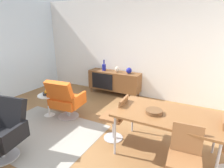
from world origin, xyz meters
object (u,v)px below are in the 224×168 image
object	(u,v)px
fruit_bowl	(47,93)
magazine_stack	(11,105)
armchair_black_shell	(2,130)
sideboard	(114,81)
dining_chair_front_right	(185,157)
side_table_round	(48,103)
wooden_bowl_on_table	(154,112)
lounge_chair_red	(65,99)
vase_cobalt	(129,71)
dining_chair_near_window	(116,116)
dining_table	(167,116)
vase_sculptural_dark	(117,69)
vase_ceramic_small	(104,67)

from	to	relation	value
fruit_bowl	magazine_stack	distance (m)	1.21
armchair_black_shell	fruit_bowl	xyz separation A→B (m)	(-0.42, 1.36, 0.10)
sideboard	dining_chair_front_right	world-z (taller)	dining_chair_front_right
armchair_black_shell	side_table_round	xyz separation A→B (m)	(-0.42, 1.35, -0.15)
wooden_bowl_on_table	lounge_chair_red	distance (m)	2.13
fruit_bowl	vase_cobalt	bearing A→B (deg)	58.10
dining_chair_near_window	lounge_chair_red	distance (m)	1.40
side_table_round	lounge_chair_red	bearing A→B (deg)	10.84
dining_table	dining_chair_near_window	bearing A→B (deg)	179.81
sideboard	lounge_chair_red	xyz separation A→B (m)	(-0.29, -1.86, 0.03)
sideboard	vase_sculptural_dark	world-z (taller)	vase_sculptural_dark
vase_sculptural_dark	wooden_bowl_on_table	bearing A→B (deg)	-52.01
sideboard	lounge_chair_red	distance (m)	1.89
magazine_stack	vase_ceramic_small	bearing A→B (deg)	55.26
side_table_round	magazine_stack	size ratio (longest dim) A/B	1.28
armchair_black_shell	magazine_stack	world-z (taller)	armchair_black_shell
vase_cobalt	side_table_round	size ratio (longest dim) A/B	0.33
wooden_bowl_on_table	dining_chair_front_right	world-z (taller)	dining_chair_front_right
vase_sculptural_dark	dining_chair_front_right	size ratio (longest dim) A/B	0.19
dining_chair_near_window	armchair_black_shell	world-z (taller)	armchair_black_shell
vase_cobalt	vase_sculptural_dark	distance (m)	0.38
vase_cobalt	wooden_bowl_on_table	xyz separation A→B (m)	(1.32, -2.18, -0.04)
sideboard	dining_chair_near_window	size ratio (longest dim) A/B	1.87
dining_chair_near_window	armchair_black_shell	distance (m)	1.88
armchair_black_shell	side_table_round	world-z (taller)	armchair_black_shell
sideboard	side_table_round	xyz separation A→B (m)	(-0.74, -1.95, -0.12)
vase_ceramic_small	magazine_stack	xyz separation A→B (m)	(-1.49, -2.15, -0.71)
dining_chair_front_right	dining_chair_near_window	world-z (taller)	same
dining_table	wooden_bowl_on_table	world-z (taller)	wooden_bowl_on_table
wooden_bowl_on_table	dining_chair_front_right	size ratio (longest dim) A/B	0.30
side_table_round	magazine_stack	distance (m)	1.14
dining_table	armchair_black_shell	size ratio (longest dim) A/B	1.69
side_table_round	magazine_stack	xyz separation A→B (m)	(-1.10, -0.20, -0.20)
dining_table	fruit_bowl	xyz separation A→B (m)	(-2.72, 0.13, -0.13)
fruit_bowl	magazine_stack	size ratio (longest dim) A/B	0.49
sideboard	wooden_bowl_on_table	bearing A→B (deg)	-50.53
dining_table	dining_chair_front_right	bearing A→B (deg)	-58.27
vase_cobalt	dining_chair_front_right	distance (m)	3.24
magazine_stack	sideboard	bearing A→B (deg)	49.37
vase_cobalt	dining_chair_front_right	bearing A→B (deg)	-54.90
sideboard	dining_chair_near_window	world-z (taller)	dining_chair_near_window
fruit_bowl	magazine_stack	world-z (taller)	fruit_bowl
dining_chair_front_right	dining_table	bearing A→B (deg)	121.73
vase_ceramic_small	fruit_bowl	distance (m)	2.01
dining_chair_front_right	lounge_chair_red	xyz separation A→B (m)	(-2.62, 0.77, -0.00)
fruit_bowl	magazine_stack	xyz separation A→B (m)	(-1.10, -0.20, -0.45)
vase_sculptural_dark	dining_chair_front_right	distance (m)	3.48
dining_table	side_table_round	distance (m)	2.75
side_table_round	armchair_black_shell	bearing A→B (deg)	-72.79
wooden_bowl_on_table	sideboard	bearing A→B (deg)	129.47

